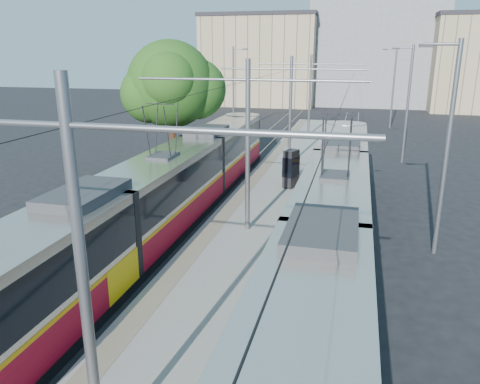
# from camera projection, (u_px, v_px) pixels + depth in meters

# --- Properties ---
(ground) EXTENTS (160.00, 160.00, 0.00)m
(ground) POSITION_uv_depth(u_px,v_px,m) (179.00, 344.00, 12.60)
(ground) COLOR black
(ground) RESTS_ON ground
(platform) EXTENTS (4.00, 50.00, 0.30)m
(platform) POSITION_uv_depth(u_px,v_px,m) (281.00, 179.00, 28.35)
(platform) COLOR gray
(platform) RESTS_ON ground
(tactile_strip_left) EXTENTS (0.70, 50.00, 0.01)m
(tactile_strip_left) POSITION_uv_depth(u_px,v_px,m) (258.00, 175.00, 28.64)
(tactile_strip_left) COLOR gray
(tactile_strip_left) RESTS_ON platform
(tactile_strip_right) EXTENTS (0.70, 50.00, 0.01)m
(tactile_strip_right) POSITION_uv_depth(u_px,v_px,m) (305.00, 178.00, 27.96)
(tactile_strip_right) COLOR gray
(tactile_strip_right) RESTS_ON platform
(rails) EXTENTS (8.71, 70.00, 0.03)m
(rails) POSITION_uv_depth(u_px,v_px,m) (281.00, 181.00, 28.39)
(rails) COLOR gray
(rails) RESTS_ON ground
(tram_left) EXTENTS (2.43, 30.04, 5.50)m
(tram_left) POSITION_uv_depth(u_px,v_px,m) (165.00, 193.00, 20.14)
(tram_left) COLOR black
(tram_left) RESTS_ON ground
(tram_right) EXTENTS (2.43, 28.34, 5.50)m
(tram_right) POSITION_uv_depth(u_px,v_px,m) (332.00, 215.00, 16.96)
(tram_right) COLOR black
(tram_right) RESTS_ON ground
(catenary) EXTENTS (9.20, 70.00, 7.00)m
(catenary) POSITION_uv_depth(u_px,v_px,m) (275.00, 112.00, 24.44)
(catenary) COLOR slate
(catenary) RESTS_ON platform
(street_lamps) EXTENTS (15.18, 38.22, 8.00)m
(street_lamps) POSITION_uv_depth(u_px,v_px,m) (293.00, 105.00, 30.90)
(street_lamps) COLOR slate
(street_lamps) RESTS_ON ground
(shelter) EXTENTS (0.88, 1.09, 2.09)m
(shelter) POSITION_uv_depth(u_px,v_px,m) (291.00, 168.00, 25.76)
(shelter) COLOR black
(shelter) RESTS_ON platform
(tree) EXTENTS (5.68, 5.26, 8.26)m
(tree) POSITION_uv_depth(u_px,v_px,m) (177.00, 86.00, 27.93)
(tree) COLOR #382314
(tree) RESTS_ON ground
(building_left) EXTENTS (16.32, 12.24, 12.65)m
(building_left) POSITION_uv_depth(u_px,v_px,m) (262.00, 60.00, 68.82)
(building_left) COLOR tan
(building_left) RESTS_ON ground
(building_centre) EXTENTS (18.36, 14.28, 17.58)m
(building_centre) POSITION_uv_depth(u_px,v_px,m) (376.00, 42.00, 68.09)
(building_centre) COLOR gray
(building_centre) RESTS_ON ground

